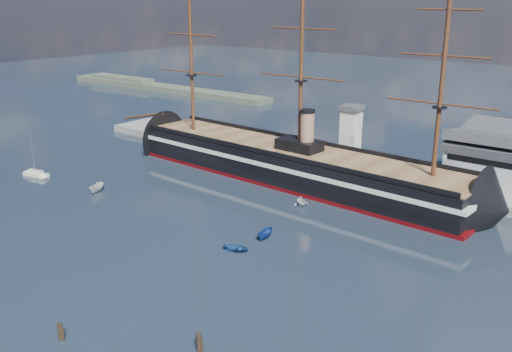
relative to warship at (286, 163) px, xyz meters
The scene contains 12 objects.
ground 21.50m from the warship, 71.26° to the right, with size 600.00×600.00×0.00m, color #1B222B.
quay 23.54m from the warship, 43.63° to the left, with size 180.00×18.00×2.00m, color slate.
quay_tower 17.25m from the warship, 53.03° to the left, with size 5.00×5.00×15.00m.
shoreline 152.23m from the warship, 150.48° to the left, with size 120.00×10.00×4.00m.
warship is the anchor object (origin of this frame).
sailboat 60.76m from the warship, 143.85° to the right, with size 6.98×3.51×10.72m.
motorboat_a 43.95m from the warship, 128.83° to the right, with size 5.85×2.14×2.34m, color silver.
motorboat_b 41.97m from the warship, 66.37° to the right, with size 2.91×1.17×1.36m, color navy.
motorboat_c 36.09m from the warship, 60.54° to the right, with size 5.19×1.90×2.08m, color navy.
motorboat_d 18.71m from the warship, 44.45° to the right, with size 5.92×2.56×2.17m, color white.
piling_near_mid 74.38m from the warship, 77.29° to the right, with size 0.64×0.64×3.05m, color black.
piling_near_right 71.02m from the warship, 63.27° to the right, with size 0.64×0.64×3.22m, color black.
Camera 1 is at (68.06, -46.54, 41.74)m, focal length 40.00 mm.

